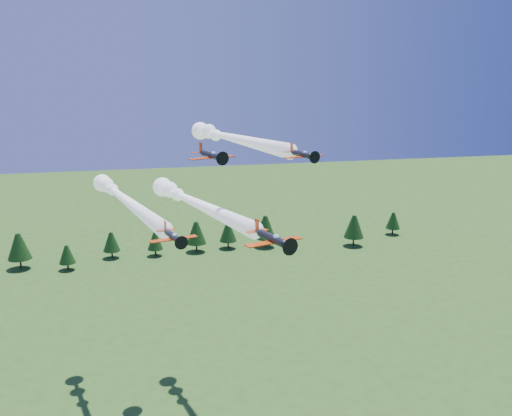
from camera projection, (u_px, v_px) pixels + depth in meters
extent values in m
cylinder|color=black|center=(272.00, 238.00, 76.40)|extent=(2.83, 6.14, 1.12)
cone|color=black|center=(287.00, 245.00, 73.42)|extent=(1.37, 1.29, 1.12)
cone|color=black|center=(289.00, 246.00, 72.85)|extent=(0.62, 0.63, 0.49)
cylinder|color=black|center=(290.00, 247.00, 72.69)|extent=(2.27, 0.73, 2.36)
cube|color=#DA3C08|center=(274.00, 242.00, 76.10)|extent=(8.40, 3.86, 0.13)
cube|color=#DA3C08|center=(257.00, 231.00, 79.74)|extent=(3.40, 1.86, 0.08)
cube|color=#DA3C08|center=(257.00, 225.00, 79.63)|extent=(0.41, 1.05, 1.63)
ellipsoid|color=#96C2E8|center=(276.00, 237.00, 75.44)|extent=(1.17, 1.53, 0.70)
sphere|color=white|center=(179.00, 195.00, 103.57)|extent=(2.30, 2.30, 2.30)
sphere|color=white|center=(170.00, 191.00, 106.89)|extent=(3.00, 3.00, 3.00)
sphere|color=white|center=(163.00, 187.00, 110.20)|extent=(3.70, 3.70, 3.70)
cylinder|color=black|center=(173.00, 236.00, 80.84)|extent=(2.06, 5.08, 0.93)
cone|color=black|center=(180.00, 241.00, 78.31)|extent=(1.09, 1.03, 0.93)
cone|color=black|center=(181.00, 243.00, 77.83)|extent=(0.49, 0.50, 0.41)
cylinder|color=black|center=(181.00, 243.00, 77.69)|extent=(1.90, 0.49, 1.94)
cube|color=#DA3C08|center=(174.00, 239.00, 80.59)|extent=(6.95, 2.81, 0.11)
cube|color=#DA3C08|center=(166.00, 230.00, 83.68)|extent=(2.79, 1.39, 0.06)
cube|color=#DA3C08|center=(165.00, 225.00, 83.59)|extent=(0.29, 0.87, 1.34)
ellipsoid|color=#96C2E8|center=(175.00, 235.00, 80.03)|extent=(0.91, 1.23, 0.58)
sphere|color=white|center=(113.00, 190.00, 112.74)|extent=(2.30, 2.30, 2.30)
sphere|color=white|center=(107.00, 186.00, 116.80)|extent=(3.00, 3.00, 3.00)
sphere|color=white|center=(103.00, 182.00, 120.86)|extent=(3.70, 3.70, 3.70)
cylinder|color=black|center=(302.00, 154.00, 86.28)|extent=(2.01, 4.87, 0.89)
cone|color=black|center=(312.00, 157.00, 83.86)|extent=(1.05, 0.99, 0.89)
cone|color=black|center=(314.00, 157.00, 83.40)|extent=(0.47, 0.48, 0.39)
cylinder|color=black|center=(315.00, 157.00, 83.27)|extent=(1.82, 0.48, 1.87)
cube|color=#DA3C08|center=(303.00, 156.00, 86.04)|extent=(6.67, 2.73, 0.11)
cube|color=#DA3C08|center=(292.00, 152.00, 89.00)|extent=(2.68, 1.35, 0.06)
cube|color=#DA3C08|center=(291.00, 147.00, 88.91)|extent=(0.28, 0.84, 1.29)
ellipsoid|color=#96C2E8|center=(305.00, 153.00, 85.51)|extent=(0.88, 1.19, 0.55)
sphere|color=white|center=(217.00, 134.00, 114.41)|extent=(2.30, 2.30, 2.30)
sphere|color=white|center=(209.00, 132.00, 117.95)|extent=(3.00, 3.00, 3.00)
sphere|color=white|center=(202.00, 131.00, 121.50)|extent=(3.70, 3.70, 3.70)
cylinder|color=black|center=(211.00, 155.00, 88.41)|extent=(2.56, 5.54, 1.01)
cone|color=black|center=(220.00, 158.00, 85.73)|extent=(1.24, 1.17, 1.01)
cone|color=black|center=(222.00, 158.00, 85.22)|extent=(0.56, 0.57, 0.45)
cylinder|color=black|center=(223.00, 159.00, 85.07)|extent=(2.05, 0.66, 2.13)
cube|color=#DA3C08|center=(212.00, 158.00, 88.15)|extent=(7.58, 3.49, 0.12)
cube|color=#DA3C08|center=(201.00, 152.00, 91.43)|extent=(3.07, 1.68, 0.07)
cube|color=#DA3C08|center=(201.00, 147.00, 91.32)|extent=(0.37, 0.95, 1.47)
ellipsoid|color=#96C2E8|center=(213.00, 153.00, 87.55)|extent=(1.05, 1.38, 0.63)
cylinder|color=#382314|center=(265.00, 243.00, 207.71)|extent=(0.60, 0.60, 3.26)
cone|color=black|center=(265.00, 227.00, 206.36)|extent=(7.45, 7.45, 8.38)
cylinder|color=#382314|center=(228.00, 245.00, 206.14)|extent=(0.60, 0.60, 2.74)
cone|color=black|center=(228.00, 232.00, 205.00)|extent=(6.26, 6.26, 7.05)
cylinder|color=#382314|center=(21.00, 264.00, 184.71)|extent=(0.60, 0.60, 3.30)
cone|color=black|center=(19.00, 246.00, 183.34)|extent=(7.55, 7.55, 8.50)
cylinder|color=#382314|center=(68.00, 266.00, 183.60)|extent=(0.60, 0.60, 2.30)
cone|color=black|center=(67.00, 254.00, 182.64)|extent=(5.26, 5.26, 5.92)
cylinder|color=#382314|center=(156.00, 252.00, 197.76)|extent=(0.60, 0.60, 2.36)
cone|color=black|center=(155.00, 241.00, 196.78)|extent=(5.39, 5.39, 6.06)
cylinder|color=#382314|center=(112.00, 254.00, 195.34)|extent=(0.60, 0.60, 2.55)
cone|color=black|center=(111.00, 242.00, 194.28)|extent=(5.83, 5.83, 6.56)
cylinder|color=#382314|center=(353.00, 241.00, 209.14)|extent=(0.60, 0.60, 3.21)
cone|color=black|center=(354.00, 226.00, 207.81)|extent=(7.34, 7.34, 8.25)
cylinder|color=#382314|center=(197.00, 247.00, 202.20)|extent=(0.60, 0.60, 3.06)
cone|color=black|center=(196.00, 233.00, 200.93)|extent=(7.00, 7.00, 7.88)
cylinder|color=#382314|center=(392.00, 231.00, 223.74)|extent=(0.60, 0.60, 2.47)
cone|color=black|center=(393.00, 220.00, 222.72)|extent=(5.66, 5.66, 6.36)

